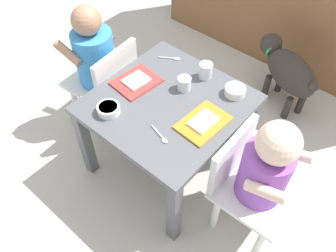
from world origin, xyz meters
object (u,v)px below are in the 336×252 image
object	(u,v)px
seated_child_right	(262,170)
water_cup_right	(184,84)
water_cup_left	(206,71)
cereal_bowl_left_side	(108,109)
veggie_bowl_far	(235,91)
spoon_by_right_tray	(161,136)
seated_child_left	(97,58)
food_tray_right	(204,122)
food_tray_left	(137,81)
dog	(287,70)
dining_table	(168,114)
spoon_by_left_tray	(172,58)

from	to	relation	value
seated_child_right	water_cup_right	world-z (taller)	seated_child_right
water_cup_left	cereal_bowl_left_side	distance (m)	0.44
veggie_bowl_far	spoon_by_right_tray	world-z (taller)	veggie_bowl_far
veggie_bowl_far	seated_child_right	bearing A→B (deg)	-40.04
cereal_bowl_left_side	spoon_by_right_tray	bearing A→B (deg)	9.72
seated_child_right	water_cup_right	size ratio (longest dim) A/B	11.25
seated_child_left	food_tray_right	size ratio (longest dim) A/B	3.20
seated_child_right	food_tray_left	bearing A→B (deg)	178.00
water_cup_left	spoon_by_right_tray	world-z (taller)	water_cup_left
seated_child_left	dog	distance (m)	0.98
food_tray_left	food_tray_right	distance (m)	0.35
dog	spoon_by_right_tray	size ratio (longest dim) A/B	4.30
dining_table	seated_child_left	bearing A→B (deg)	178.11
seated_child_left	dining_table	bearing A→B (deg)	-1.89
veggie_bowl_far	spoon_by_right_tray	distance (m)	0.37
dining_table	spoon_by_left_tray	xyz separation A→B (m)	(-0.17, 0.22, 0.07)
veggie_bowl_far	cereal_bowl_left_side	distance (m)	0.51
seated_child_right	cereal_bowl_left_side	world-z (taller)	seated_child_right
water_cup_left	veggie_bowl_far	bearing A→B (deg)	-2.96
dog	spoon_by_left_tray	bearing A→B (deg)	-124.40
dining_table	water_cup_right	bearing A→B (deg)	90.17
water_cup_left	cereal_bowl_left_side	bearing A→B (deg)	-111.15
dog	spoon_by_left_tray	xyz separation A→B (m)	(-0.36, -0.52, 0.20)
food_tray_left	water_cup_left	world-z (taller)	water_cup_left
food_tray_left	cereal_bowl_left_side	size ratio (longest dim) A/B	2.21
spoon_by_right_tray	food_tray_right	bearing A→B (deg)	63.00
food_tray_left	veggie_bowl_far	size ratio (longest dim) A/B	2.32
cereal_bowl_left_side	dog	bearing A→B (deg)	70.56
food_tray_left	veggie_bowl_far	world-z (taller)	veggie_bowl_far
food_tray_right	water_cup_left	size ratio (longest dim) A/B	3.04
dog	water_cup_right	bearing A→B (deg)	-106.78
veggie_bowl_far	water_cup_right	bearing A→B (deg)	-148.49
dining_table	dog	world-z (taller)	dining_table
dining_table	cereal_bowl_left_side	xyz separation A→B (m)	(-0.14, -0.19, 0.09)
dog	seated_child_right	bearing A→B (deg)	-71.36
dog	water_cup_right	world-z (taller)	water_cup_right
dining_table	spoon_by_left_tray	distance (m)	0.28
dog	spoon_by_left_tray	world-z (taller)	spoon_by_left_tray
veggie_bowl_far	spoon_by_left_tray	size ratio (longest dim) A/B	0.93
spoon_by_left_tray	seated_child_left	bearing A→B (deg)	-144.31
seated_child_left	dog	bearing A→B (deg)	48.57
seated_child_right	water_cup_left	size ratio (longest dim) A/B	9.40
food_tray_left	water_cup_left	size ratio (longest dim) A/B	2.88
seated_child_left	water_cup_left	distance (m)	0.51
seated_child_right	food_tray_right	xyz separation A→B (m)	(-0.27, 0.02, 0.03)
dining_table	food_tray_left	xyz separation A→B (m)	(-0.18, 0.00, 0.08)
cereal_bowl_left_side	food_tray_right	bearing A→B (deg)	32.14
seated_child_left	seated_child_right	distance (m)	0.89
dining_table	food_tray_right	size ratio (longest dim) A/B	2.84
dining_table	spoon_by_left_tray	world-z (taller)	spoon_by_left_tray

